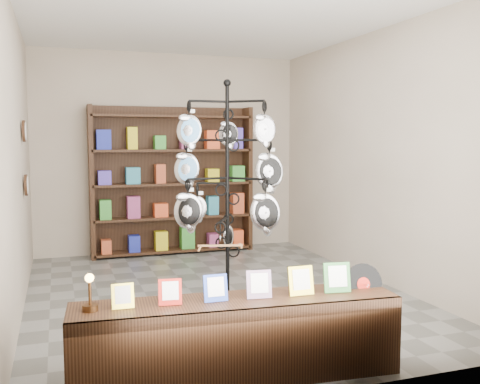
% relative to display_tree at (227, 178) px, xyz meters
% --- Properties ---
extents(ground, '(5.00, 5.00, 0.00)m').
position_rel_display_tree_xyz_m(ground, '(0.05, 0.57, -1.32)').
color(ground, slate).
rests_on(ground, ground).
extents(room_envelope, '(5.00, 5.00, 5.00)m').
position_rel_display_tree_xyz_m(room_envelope, '(0.05, 0.57, 0.53)').
color(room_envelope, '#C0B09B').
rests_on(room_envelope, ground).
extents(display_tree, '(1.23, 1.23, 2.29)m').
position_rel_display_tree_xyz_m(display_tree, '(0.00, 0.00, 0.00)').
color(display_tree, black).
rests_on(display_tree, ground).
extents(front_shelf, '(2.36, 0.66, 0.82)m').
position_rel_display_tree_xyz_m(front_shelf, '(-0.41, -1.52, -1.03)').
color(front_shelf, black).
rests_on(front_shelf, ground).
extents(back_shelving, '(2.42, 0.36, 2.20)m').
position_rel_display_tree_xyz_m(back_shelving, '(0.05, 2.86, -0.29)').
color(back_shelving, black).
rests_on(back_shelving, ground).
extents(wall_clocks, '(0.03, 0.24, 0.84)m').
position_rel_display_tree_xyz_m(wall_clocks, '(-1.92, 1.37, 0.18)').
color(wall_clocks, black).
rests_on(wall_clocks, ground).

